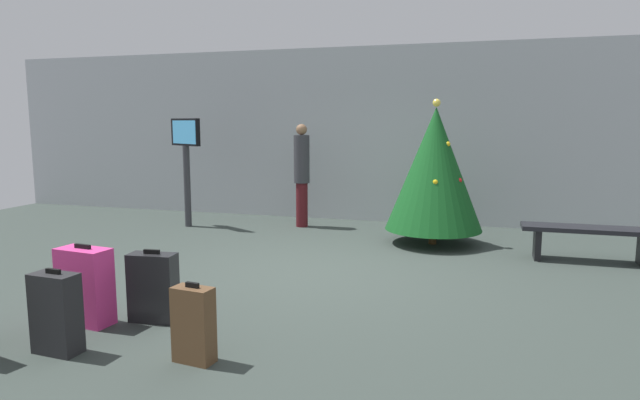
# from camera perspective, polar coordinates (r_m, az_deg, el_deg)

# --- Properties ---
(ground_plane) EXTENTS (16.00, 16.00, 0.00)m
(ground_plane) POSITION_cam_1_polar(r_m,az_deg,el_deg) (6.97, -0.26, -7.44)
(ground_plane) COLOR #38423D
(back_wall) EXTENTS (16.00, 0.20, 3.27)m
(back_wall) POSITION_cam_1_polar(r_m,az_deg,el_deg) (10.42, 5.84, 6.81)
(back_wall) COLOR #B7BCC1
(back_wall) RESTS_ON ground_plane
(holiday_tree) EXTENTS (1.48, 1.48, 2.22)m
(holiday_tree) POSITION_cam_1_polar(r_m,az_deg,el_deg) (8.49, 11.93, 3.20)
(holiday_tree) COLOR #4C3319
(holiday_tree) RESTS_ON ground_plane
(flight_info_kiosk) EXTENTS (0.77, 0.47, 1.94)m
(flight_info_kiosk) POSITION_cam_1_polar(r_m,az_deg,el_deg) (10.02, -13.87, 4.87)
(flight_info_kiosk) COLOR #333338
(flight_info_kiosk) RESTS_ON ground_plane
(waiting_bench) EXTENTS (1.74, 0.44, 0.48)m
(waiting_bench) POSITION_cam_1_polar(r_m,az_deg,el_deg) (8.17, 26.42, -3.32)
(waiting_bench) COLOR black
(waiting_bench) RESTS_ON ground_plane
(traveller_0) EXTENTS (0.34, 0.34, 1.84)m
(traveller_0) POSITION_cam_1_polar(r_m,az_deg,el_deg) (9.74, -1.93, 2.96)
(traveller_0) COLOR #4C1419
(traveller_0) RESTS_ON ground_plane
(suitcase_0) EXTENTS (0.46, 0.25, 0.69)m
(suitcase_0) POSITION_cam_1_polar(r_m,az_deg,el_deg) (5.43, -17.07, -8.75)
(suitcase_0) COLOR #232326
(suitcase_0) RESTS_ON ground_plane
(suitcase_1) EXTENTS (0.40, 0.23, 0.71)m
(suitcase_1) POSITION_cam_1_polar(r_m,az_deg,el_deg) (4.99, -25.92, -10.63)
(suitcase_1) COLOR #232326
(suitcase_1) RESTS_ON ground_plane
(suitcase_4) EXTENTS (0.53, 0.30, 0.76)m
(suitcase_4) POSITION_cam_1_polar(r_m,az_deg,el_deg) (5.57, -23.40, -8.29)
(suitcase_4) COLOR #E5388C
(suitcase_4) RESTS_ON ground_plane
(suitcase_5) EXTENTS (0.34, 0.20, 0.64)m
(suitcase_5) POSITION_cam_1_polar(r_m,az_deg,el_deg) (4.47, -13.11, -12.62)
(suitcase_5) COLOR brown
(suitcase_5) RESTS_ON ground_plane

